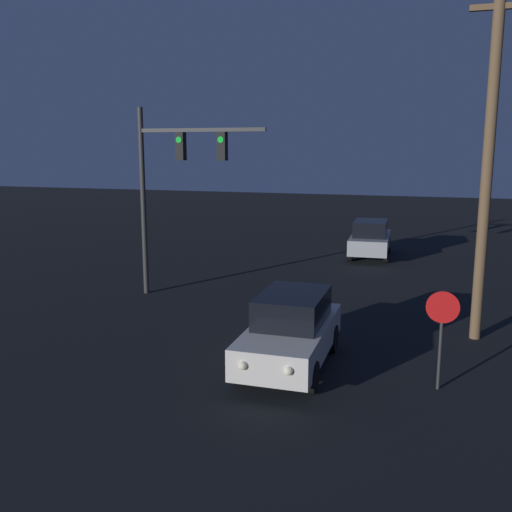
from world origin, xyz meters
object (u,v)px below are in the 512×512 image
object	(u,v)px
car_near	(291,330)
traffic_signal_mast	(172,173)
stop_sign	(442,322)
utility_pole	(488,157)
car_far	(370,238)

from	to	relation	value
car_near	traffic_signal_mast	xyz separation A→B (m)	(-5.36, 5.03, 3.30)
stop_sign	utility_pole	size ratio (longest dim) A/B	0.23
car_far	stop_sign	xyz separation A→B (m)	(3.05, -14.37, 0.60)
car_near	utility_pole	world-z (taller)	utility_pole
car_far	utility_pole	xyz separation A→B (m)	(3.98, -10.66, 3.87)
car_near	utility_pole	bearing A→B (deg)	-141.68
stop_sign	utility_pole	distance (m)	5.03
car_far	traffic_signal_mast	world-z (taller)	traffic_signal_mast
car_near	car_far	bearing A→B (deg)	-91.44
stop_sign	traffic_signal_mast	bearing A→B (deg)	148.16
car_far	utility_pole	world-z (taller)	utility_pole
traffic_signal_mast	utility_pole	world-z (taller)	utility_pole
traffic_signal_mast	stop_sign	bearing A→B (deg)	-31.84
traffic_signal_mast	utility_pole	distance (m)	9.71
traffic_signal_mast	stop_sign	size ratio (longest dim) A/B	2.97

